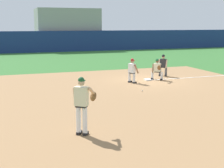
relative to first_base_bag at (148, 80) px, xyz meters
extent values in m
plane|color=#336B2D|center=(0.00, 0.00, -0.04)|extent=(160.00, 160.00, 0.00)
cube|color=#9E754C|center=(-3.08, -4.05, -0.04)|extent=(18.00, 18.00, 0.01)
cube|color=white|center=(5.03, 0.00, -0.04)|extent=(10.07, 0.10, 0.00)
cube|color=white|center=(0.00, 0.00, 0.00)|extent=(0.38, 0.38, 0.09)
sphere|color=white|center=(-1.64, -2.78, -0.01)|extent=(0.07, 0.07, 0.07)
cube|color=black|center=(-6.23, -8.00, 0.00)|extent=(0.25, 0.27, 0.09)
cylinder|color=white|center=(-6.25, -8.03, 0.46)|extent=(0.15, 0.15, 0.84)
cube|color=black|center=(-6.05, -8.13, 0.00)|extent=(0.25, 0.27, 0.09)
cylinder|color=white|center=(-6.08, -8.16, 0.46)|extent=(0.15, 0.15, 0.84)
cube|color=black|center=(-6.16, -8.09, 0.90)|extent=(0.39, 0.37, 0.06)
cube|color=beige|center=(-6.16, -8.09, 1.22)|extent=(0.46, 0.43, 0.60)
sphere|color=tan|center=(-6.15, -8.08, 1.65)|extent=(0.21, 0.21, 0.21)
sphere|color=#194C28|center=(-6.15, -8.08, 1.72)|extent=(0.20, 0.20, 0.20)
cube|color=#194C28|center=(-6.10, -8.01, 1.69)|extent=(0.20, 0.19, 0.02)
cylinder|color=tan|center=(-6.32, -7.88, 1.19)|extent=(0.19, 0.21, 0.59)
cylinder|color=tan|center=(-5.79, -8.01, 1.31)|extent=(0.39, 0.47, 0.41)
ellipsoid|color=brown|center=(-5.74, -7.94, 1.14)|extent=(0.34, 0.36, 0.34)
cube|color=black|center=(0.87, -0.16, 0.00)|extent=(0.25, 0.27, 0.09)
cylinder|color=white|center=(0.89, -0.13, 0.23)|extent=(0.15, 0.15, 0.40)
cube|color=black|center=(0.41, 0.22, 0.00)|extent=(0.25, 0.27, 0.09)
cylinder|color=white|center=(0.43, 0.25, 0.23)|extent=(0.15, 0.15, 0.40)
cube|color=black|center=(0.66, 0.06, 0.46)|extent=(0.39, 0.37, 0.06)
cube|color=beige|center=(0.66, 0.06, 0.73)|extent=(0.46, 0.44, 0.52)
sphere|color=brown|center=(0.65, 0.04, 1.12)|extent=(0.21, 0.21, 0.21)
sphere|color=#194C28|center=(0.65, 0.04, 1.20)|extent=(0.20, 0.20, 0.20)
cube|color=#194C28|center=(0.59, -0.02, 1.17)|extent=(0.20, 0.19, 0.02)
cylinder|color=brown|center=(0.59, -0.42, 0.88)|extent=(0.44, 0.51, 0.24)
cylinder|color=brown|center=(0.41, 0.14, 0.67)|extent=(0.22, 0.24, 0.58)
ellipsoid|color=brown|center=(0.45, -0.58, 0.80)|extent=(0.29, 0.30, 0.35)
cube|color=black|center=(-1.28, -0.22, 0.00)|extent=(0.28, 0.19, 0.09)
cylinder|color=white|center=(-1.32, -0.24, 0.28)|extent=(0.15, 0.15, 0.50)
cube|color=black|center=(-1.15, -0.60, 0.00)|extent=(0.28, 0.19, 0.09)
cylinder|color=white|center=(-1.19, -0.62, 0.28)|extent=(0.15, 0.15, 0.50)
cube|color=black|center=(-1.25, -0.43, 0.55)|extent=(0.30, 0.39, 0.06)
cube|color=white|center=(-1.25, -0.43, 0.85)|extent=(0.36, 0.46, 0.54)
sphere|color=#9E7051|center=(-1.24, -0.42, 1.25)|extent=(0.21, 0.21, 0.21)
sphere|color=maroon|center=(-1.24, -0.42, 1.32)|extent=(0.20, 0.20, 0.20)
cube|color=maroon|center=(-1.15, -0.39, 1.29)|extent=(0.16, 0.20, 0.02)
cylinder|color=#9E7051|center=(-1.20, -0.14, 0.81)|extent=(0.34, 0.19, 0.56)
cylinder|color=#9E7051|center=(-1.04, -0.62, 0.81)|extent=(0.34, 0.19, 0.56)
cube|color=black|center=(1.82, 1.04, 0.00)|extent=(0.25, 0.27, 0.09)
cylinder|color=#515154|center=(1.85, 1.07, 0.28)|extent=(0.15, 0.15, 0.50)
cube|color=black|center=(1.51, 1.29, 0.00)|extent=(0.25, 0.27, 0.09)
cylinder|color=#515154|center=(1.54, 1.32, 0.28)|extent=(0.15, 0.15, 0.50)
cube|color=black|center=(1.69, 1.20, 0.55)|extent=(0.39, 0.37, 0.06)
cube|color=#232326|center=(1.69, 1.20, 0.85)|extent=(0.46, 0.44, 0.54)
sphere|color=tan|center=(1.68, 1.18, 1.25)|extent=(0.21, 0.21, 0.21)
sphere|color=black|center=(1.68, 1.18, 1.32)|extent=(0.20, 0.20, 0.20)
cube|color=black|center=(1.62, 1.11, 1.29)|extent=(0.20, 0.19, 0.02)
cylinder|color=tan|center=(1.79, 0.92, 0.81)|extent=(0.28, 0.31, 0.56)
cylinder|color=tan|center=(1.41, 1.24, 0.81)|extent=(0.28, 0.31, 0.56)
cube|color=navy|center=(0.00, 22.00, 1.26)|extent=(48.00, 0.50, 2.60)
cube|color=gray|center=(0.00, 25.32, 2.68)|extent=(8.25, 5.05, 5.45)
cube|color=gray|center=(0.00, 23.62, 2.69)|extent=(7.85, 0.85, 0.06)
cube|color=#236038|center=(-3.44, 23.47, 2.90)|extent=(0.47, 0.20, 0.44)
cube|color=#236038|center=(-2.86, 23.47, 2.90)|extent=(0.47, 0.20, 0.44)
cube|color=#236038|center=(-2.29, 23.47, 2.90)|extent=(0.47, 0.20, 0.44)
cube|color=#236038|center=(-1.72, 23.47, 2.90)|extent=(0.47, 0.20, 0.44)
cube|color=#236038|center=(-1.15, 23.47, 2.90)|extent=(0.47, 0.20, 0.44)
cube|color=#236038|center=(-0.57, 23.47, 2.90)|extent=(0.47, 0.20, 0.44)
cube|color=#236038|center=(0.00, 23.47, 2.90)|extent=(0.47, 0.20, 0.44)
cube|color=#236038|center=(0.57, 23.47, 2.90)|extent=(0.47, 0.20, 0.44)
cube|color=#236038|center=(1.15, 23.47, 2.90)|extent=(0.47, 0.20, 0.44)
cube|color=#236038|center=(1.72, 23.47, 2.90)|extent=(0.47, 0.20, 0.44)
cube|color=#236038|center=(2.29, 23.47, 2.90)|extent=(0.47, 0.20, 0.44)
cube|color=#236038|center=(2.86, 23.47, 2.90)|extent=(0.47, 0.20, 0.44)
cube|color=#236038|center=(3.44, 23.47, 2.90)|extent=(0.47, 0.20, 0.44)
cube|color=gray|center=(0.00, 24.47, 3.23)|extent=(7.85, 0.85, 0.06)
cube|color=#236038|center=(-3.44, 24.32, 3.45)|extent=(0.47, 0.20, 0.44)
cube|color=#236038|center=(-2.86, 24.32, 3.45)|extent=(0.47, 0.20, 0.44)
cube|color=#236038|center=(-2.29, 24.32, 3.45)|extent=(0.47, 0.20, 0.44)
cube|color=#236038|center=(-1.72, 24.32, 3.45)|extent=(0.47, 0.20, 0.44)
cube|color=#236038|center=(-1.15, 24.32, 3.45)|extent=(0.47, 0.20, 0.44)
cube|color=#236038|center=(-0.57, 24.32, 3.45)|extent=(0.47, 0.20, 0.44)
cube|color=#236038|center=(0.00, 24.32, 3.45)|extent=(0.47, 0.20, 0.44)
cube|color=#236038|center=(0.57, 24.32, 3.45)|extent=(0.47, 0.20, 0.44)
cube|color=#236038|center=(1.15, 24.32, 3.45)|extent=(0.47, 0.20, 0.44)
cube|color=#236038|center=(1.72, 24.32, 3.45)|extent=(0.47, 0.20, 0.44)
cube|color=#236038|center=(2.29, 24.32, 3.45)|extent=(0.47, 0.20, 0.44)
cube|color=#236038|center=(2.86, 24.32, 3.45)|extent=(0.47, 0.20, 0.44)
cube|color=#236038|center=(3.44, 24.32, 3.45)|extent=(0.47, 0.20, 0.44)
cube|color=gray|center=(0.00, 25.32, 3.79)|extent=(7.85, 0.85, 0.06)
cube|color=#236038|center=(-3.44, 25.17, 4.00)|extent=(0.47, 0.20, 0.44)
cube|color=#236038|center=(-2.86, 25.17, 4.00)|extent=(0.47, 0.20, 0.44)
cube|color=#236038|center=(-2.29, 25.17, 4.00)|extent=(0.47, 0.20, 0.44)
cube|color=#236038|center=(-1.72, 25.17, 4.00)|extent=(0.47, 0.20, 0.44)
cube|color=#236038|center=(-1.15, 25.17, 4.00)|extent=(0.47, 0.20, 0.44)
cube|color=#236038|center=(-0.57, 25.17, 4.00)|extent=(0.47, 0.20, 0.44)
cube|color=#236038|center=(0.00, 25.17, 4.00)|extent=(0.47, 0.20, 0.44)
cube|color=#236038|center=(0.57, 25.17, 4.00)|extent=(0.47, 0.20, 0.44)
cube|color=#236038|center=(1.15, 25.17, 4.00)|extent=(0.47, 0.20, 0.44)
cube|color=#236038|center=(1.72, 25.17, 4.00)|extent=(0.47, 0.20, 0.44)
cube|color=#236038|center=(2.29, 25.17, 4.00)|extent=(0.47, 0.20, 0.44)
cube|color=#236038|center=(2.86, 25.17, 4.00)|extent=(0.47, 0.20, 0.44)
cube|color=#236038|center=(3.44, 25.17, 4.00)|extent=(0.47, 0.20, 0.44)
cube|color=gray|center=(0.00, 26.18, 4.34)|extent=(7.85, 0.85, 0.06)
cube|color=#236038|center=(-3.44, 26.02, 4.55)|extent=(0.47, 0.20, 0.44)
cube|color=#236038|center=(-2.86, 26.02, 4.55)|extent=(0.47, 0.20, 0.44)
cube|color=#236038|center=(-2.29, 26.02, 4.55)|extent=(0.47, 0.20, 0.44)
cube|color=#236038|center=(-1.72, 26.02, 4.55)|extent=(0.47, 0.20, 0.44)
cube|color=#236038|center=(-1.15, 26.02, 4.55)|extent=(0.47, 0.20, 0.44)
cube|color=#236038|center=(-0.57, 26.02, 4.55)|extent=(0.47, 0.20, 0.44)
cube|color=#236038|center=(0.00, 26.02, 4.55)|extent=(0.47, 0.20, 0.44)
cube|color=#236038|center=(0.57, 26.02, 4.55)|extent=(0.47, 0.20, 0.44)
cube|color=#236038|center=(1.15, 26.02, 4.55)|extent=(0.47, 0.20, 0.44)
cube|color=#236038|center=(1.72, 26.02, 4.55)|extent=(0.47, 0.20, 0.44)
cube|color=#236038|center=(2.29, 26.02, 4.55)|extent=(0.47, 0.20, 0.44)
cube|color=#236038|center=(2.86, 26.02, 4.55)|extent=(0.47, 0.20, 0.44)
cube|color=#236038|center=(3.44, 26.02, 4.55)|extent=(0.47, 0.20, 0.44)
cube|color=gray|center=(0.00, 27.02, 4.89)|extent=(7.85, 0.85, 0.06)
cube|color=#236038|center=(-3.44, 26.87, 5.10)|extent=(0.47, 0.20, 0.44)
cube|color=#236038|center=(-2.86, 26.87, 5.10)|extent=(0.47, 0.20, 0.44)
cube|color=#236038|center=(-2.29, 26.87, 5.10)|extent=(0.47, 0.20, 0.44)
cube|color=#236038|center=(-1.72, 26.87, 5.10)|extent=(0.47, 0.20, 0.44)
cube|color=#236038|center=(-1.15, 26.87, 5.10)|extent=(0.47, 0.20, 0.44)
cube|color=#236038|center=(-0.57, 26.87, 5.10)|extent=(0.47, 0.20, 0.44)
cube|color=#236038|center=(0.00, 26.87, 5.10)|extent=(0.47, 0.20, 0.44)
cube|color=#236038|center=(0.57, 26.87, 5.10)|extent=(0.47, 0.20, 0.44)
cube|color=#236038|center=(1.15, 26.87, 5.10)|extent=(0.47, 0.20, 0.44)
cube|color=#236038|center=(1.72, 26.87, 5.10)|extent=(0.47, 0.20, 0.44)
cube|color=#236038|center=(2.29, 26.87, 5.10)|extent=(0.47, 0.20, 0.44)
cube|color=#236038|center=(2.86, 26.87, 5.10)|extent=(0.47, 0.20, 0.44)
cube|color=#236038|center=(3.44, 26.87, 5.10)|extent=(0.47, 0.20, 0.44)
camera|label=1|loc=(-8.34, -17.28, 3.42)|focal=50.00mm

